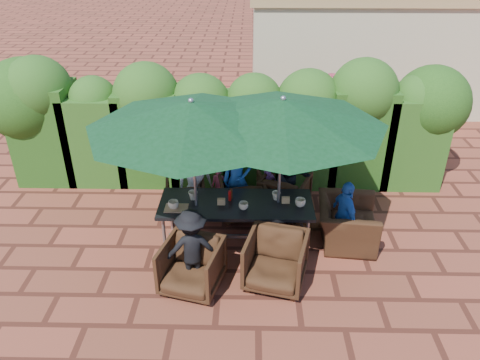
{
  "coord_description": "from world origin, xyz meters",
  "views": [
    {
      "loc": [
        0.42,
        -5.98,
        4.56
      ],
      "look_at": [
        0.28,
        0.4,
        1.02
      ],
      "focal_mm": 35.0,
      "sensor_mm": 36.0,
      "label": 1
    }
  ],
  "objects_px": {
    "umbrella_left": "(192,115)",
    "chair_end_right": "(347,217)",
    "chair_far_right": "(285,191)",
    "chair_near_left": "(191,264)",
    "chair_near_right": "(276,259)",
    "dining_table": "(236,207)",
    "umbrella_right": "(283,113)",
    "chair_far_left": "(186,195)",
    "chair_far_mid": "(242,195)"
  },
  "relations": [
    {
      "from": "chair_far_mid",
      "to": "chair_end_right",
      "type": "height_order",
      "value": "chair_end_right"
    },
    {
      "from": "umbrella_left",
      "to": "chair_end_right",
      "type": "distance_m",
      "value": 2.95
    },
    {
      "from": "chair_far_left",
      "to": "chair_near_right",
      "type": "relative_size",
      "value": 0.82
    },
    {
      "from": "umbrella_right",
      "to": "chair_near_left",
      "type": "relative_size",
      "value": 3.75
    },
    {
      "from": "chair_far_left",
      "to": "chair_end_right",
      "type": "height_order",
      "value": "chair_end_right"
    },
    {
      "from": "chair_far_left",
      "to": "chair_far_right",
      "type": "height_order",
      "value": "chair_far_right"
    },
    {
      "from": "chair_far_mid",
      "to": "chair_far_right",
      "type": "distance_m",
      "value": 0.77
    },
    {
      "from": "dining_table",
      "to": "chair_far_right",
      "type": "xyz_separation_m",
      "value": [
        0.84,
        0.98,
        -0.28
      ]
    },
    {
      "from": "chair_end_right",
      "to": "chair_near_right",
      "type": "bearing_deg",
      "value": 137.1
    },
    {
      "from": "umbrella_left",
      "to": "chair_far_mid",
      "type": "distance_m",
      "value": 2.15
    },
    {
      "from": "umbrella_left",
      "to": "umbrella_right",
      "type": "bearing_deg",
      "value": 5.56
    },
    {
      "from": "umbrella_right",
      "to": "dining_table",
      "type": "bearing_deg",
      "value": -175.69
    },
    {
      "from": "umbrella_left",
      "to": "chair_near_right",
      "type": "relative_size",
      "value": 3.58
    },
    {
      "from": "chair_far_right",
      "to": "chair_end_right",
      "type": "bearing_deg",
      "value": 158.81
    },
    {
      "from": "umbrella_right",
      "to": "chair_near_right",
      "type": "relative_size",
      "value": 3.59
    },
    {
      "from": "dining_table",
      "to": "chair_near_left",
      "type": "height_order",
      "value": "chair_near_left"
    },
    {
      "from": "chair_near_left",
      "to": "chair_near_right",
      "type": "height_order",
      "value": "chair_near_right"
    },
    {
      "from": "umbrella_left",
      "to": "chair_near_right",
      "type": "xyz_separation_m",
      "value": [
        1.19,
        -0.86,
        -1.79
      ]
    },
    {
      "from": "dining_table",
      "to": "chair_far_left",
      "type": "bearing_deg",
      "value": 135.28
    },
    {
      "from": "chair_far_left",
      "to": "chair_near_left",
      "type": "xyz_separation_m",
      "value": [
        0.32,
        -1.97,
        0.06
      ]
    },
    {
      "from": "umbrella_left",
      "to": "chair_far_right",
      "type": "height_order",
      "value": "umbrella_left"
    },
    {
      "from": "umbrella_left",
      "to": "chair_far_left",
      "type": "distance_m",
      "value": 2.13
    },
    {
      "from": "chair_far_right",
      "to": "dining_table",
      "type": "bearing_deg",
      "value": 72.13
    },
    {
      "from": "dining_table",
      "to": "chair_end_right",
      "type": "bearing_deg",
      "value": 3.02
    },
    {
      "from": "chair_end_right",
      "to": "chair_far_right",
      "type": "bearing_deg",
      "value": 52.16
    },
    {
      "from": "chair_near_left",
      "to": "chair_near_right",
      "type": "distance_m",
      "value": 1.18
    },
    {
      "from": "dining_table",
      "to": "umbrella_left",
      "type": "height_order",
      "value": "umbrella_left"
    },
    {
      "from": "dining_table",
      "to": "chair_near_right",
      "type": "xyz_separation_m",
      "value": [
        0.58,
        -0.94,
        -0.26
      ]
    },
    {
      "from": "umbrella_right",
      "to": "umbrella_left",
      "type": "bearing_deg",
      "value": -174.44
    },
    {
      "from": "umbrella_right",
      "to": "chair_near_left",
      "type": "height_order",
      "value": "umbrella_right"
    },
    {
      "from": "chair_far_left",
      "to": "umbrella_left",
      "type": "bearing_deg",
      "value": 98.62
    },
    {
      "from": "dining_table",
      "to": "chair_end_right",
      "type": "height_order",
      "value": "chair_end_right"
    },
    {
      "from": "chair_near_left",
      "to": "chair_far_left",
      "type": "bearing_deg",
      "value": 114.19
    },
    {
      "from": "umbrella_right",
      "to": "chair_far_right",
      "type": "distance_m",
      "value": 2.05
    },
    {
      "from": "chair_near_left",
      "to": "chair_end_right",
      "type": "bearing_deg",
      "value": 41.03
    },
    {
      "from": "umbrella_left",
      "to": "chair_near_left",
      "type": "relative_size",
      "value": 3.74
    },
    {
      "from": "umbrella_left",
      "to": "chair_near_left",
      "type": "distance_m",
      "value": 2.06
    },
    {
      "from": "chair_near_right",
      "to": "chair_end_right",
      "type": "xyz_separation_m",
      "value": [
        1.18,
        1.03,
        0.04
      ]
    },
    {
      "from": "umbrella_left",
      "to": "chair_far_mid",
      "type": "bearing_deg",
      "value": 53.21
    },
    {
      "from": "dining_table",
      "to": "chair_near_left",
      "type": "xyz_separation_m",
      "value": [
        -0.59,
        -1.06,
        -0.27
      ]
    },
    {
      "from": "chair_far_right",
      "to": "chair_near_left",
      "type": "distance_m",
      "value": 2.49
    },
    {
      "from": "chair_near_left",
      "to": "chair_near_right",
      "type": "bearing_deg",
      "value": 20.91
    },
    {
      "from": "chair_near_right",
      "to": "chair_end_right",
      "type": "bearing_deg",
      "value": 55.46
    },
    {
      "from": "chair_far_left",
      "to": "chair_end_right",
      "type": "xyz_separation_m",
      "value": [
        2.67,
        -0.81,
        0.11
      ]
    },
    {
      "from": "umbrella_right",
      "to": "chair_end_right",
      "type": "xyz_separation_m",
      "value": [
        1.11,
        0.04,
        -1.76
      ]
    },
    {
      "from": "dining_table",
      "to": "umbrella_right",
      "type": "distance_m",
      "value": 1.67
    },
    {
      "from": "dining_table",
      "to": "chair_far_mid",
      "type": "distance_m",
      "value": 0.89
    },
    {
      "from": "umbrella_left",
      "to": "umbrella_right",
      "type": "xyz_separation_m",
      "value": [
        1.26,
        0.12,
        0.0
      ]
    },
    {
      "from": "chair_far_mid",
      "to": "chair_near_left",
      "type": "relative_size",
      "value": 0.97
    },
    {
      "from": "chair_near_left",
      "to": "chair_end_right",
      "type": "relative_size",
      "value": 0.77
    }
  ]
}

